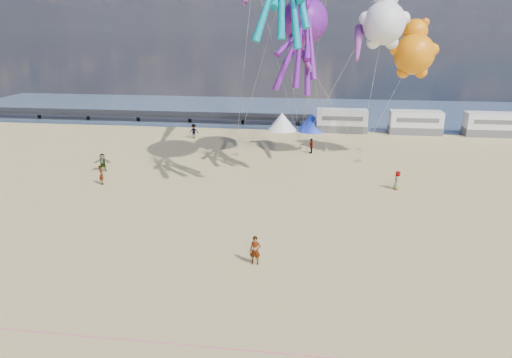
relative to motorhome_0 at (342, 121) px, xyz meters
The scene contains 25 objects.
ground 40.48m from the motorhome_0, 98.53° to the right, with size 120.00×120.00×0.00m, color #D2B879.
water 16.22m from the motorhome_0, 111.80° to the left, with size 120.00×120.00×0.00m, color #394E6E.
pier 34.24m from the motorhome_0, behind, with size 60.00×3.00×0.50m, color black.
motorhome_0 is the anchor object (origin of this frame).
motorhome_1 9.50m from the motorhome_0, ahead, with size 6.60×2.50×3.00m, color silver.
motorhome_2 19.00m from the motorhome_0, ahead, with size 6.60×2.50×3.00m, color silver.
tent_white 8.01m from the motorhome_0, behind, with size 4.00×4.00×2.40m, color white.
tent_blue 4.01m from the motorhome_0, behind, with size 4.00×4.00×2.40m, color #1933CC.
rope_line 45.42m from the motorhome_0, 97.59° to the right, with size 0.03×0.03×34.00m, color #F2338C.
standing_person 37.99m from the motorhome_0, 100.20° to the right, with size 0.65×0.42×1.77m, color tan.
beachgoer_0 23.05m from the motorhome_0, 80.83° to the right, with size 0.59×0.39×1.63m, color #7F6659.
beachgoer_2 19.68m from the motorhome_0, 161.49° to the right, with size 0.88×0.68×1.81m, color #7F6659.
beachgoer_3 12.30m from the motorhome_0, 108.29° to the right, with size 1.08×0.62×1.67m, color #7F6659.
beachgoer_4 31.81m from the motorhome_0, 138.38° to the right, with size 1.05×0.44×1.79m, color #7F6659.
beachgoer_5 33.26m from the motorhome_0, 131.79° to the right, with size 1.62×0.52×1.75m, color #7F6659.
sandbag_a 18.28m from the motorhome_0, 131.33° to the right, with size 0.50×0.35×0.22m, color gray.
sandbag_b 10.90m from the motorhome_0, 101.10° to the right, with size 0.50×0.35×0.22m, color gray.
sandbag_c 14.68m from the motorhome_0, 85.65° to the right, with size 0.50×0.35×0.22m, color gray.
sandbag_d 9.92m from the motorhome_0, 80.60° to the right, with size 0.50×0.35×0.22m, color gray.
sandbag_e 11.21m from the motorhome_0, 117.17° to the right, with size 0.50×0.35×0.22m, color gray.
kite_octopus_purple 20.33m from the motorhome_0, 107.86° to the right, with size 4.07×9.49×10.84m, color #681690, non-canonical shape.
kite_panda 20.33m from the motorhome_0, 81.80° to the right, with size 4.69×4.42×6.63m, color white, non-canonical shape.
kite_teddy_orange 17.55m from the motorhome_0, 67.35° to the right, with size 4.75×4.47×6.71m, color orange, non-canonical shape.
windsock_mid 22.31m from the motorhome_0, 104.43° to the right, with size 1.00×6.20×6.20m, color red, non-canonical shape.
windsock_right 20.21m from the motorhome_0, 89.91° to the right, with size 0.90×5.51×5.51m, color red, non-canonical shape.
Camera 1 is at (2.41, -21.16, 13.26)m, focal length 32.00 mm.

